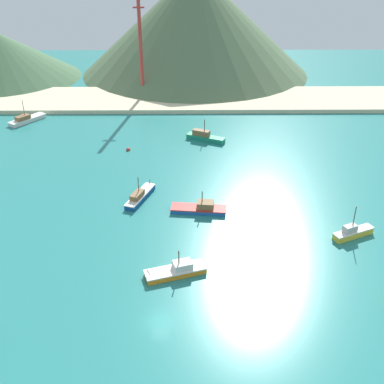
% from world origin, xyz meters
% --- Properties ---
extents(ground, '(260.00, 280.00, 0.50)m').
position_xyz_m(ground, '(0.00, 30.00, -0.25)').
color(ground, teal).
extents(fishing_boat_0, '(10.44, 6.57, 5.74)m').
position_xyz_m(fishing_boat_0, '(8.47, 65.65, 1.00)').
color(fishing_boat_0, '#198466').
rests_on(fishing_boat_0, ground).
extents(fishing_boat_1, '(10.42, 5.81, 4.52)m').
position_xyz_m(fishing_boat_1, '(2.22, 10.54, 0.76)').
color(fishing_boat_1, orange).
rests_on(fishing_boat_1, ground).
extents(fishing_boat_3, '(11.18, 4.28, 4.57)m').
position_xyz_m(fishing_boat_3, '(6.49, 29.85, 0.76)').
color(fishing_boat_3, '#1E5BA8').
rests_on(fishing_boat_3, ground).
extents(fishing_boat_4, '(5.79, 10.52, 5.35)m').
position_xyz_m(fishing_boat_4, '(-5.90, 34.68, 0.79)').
color(fishing_boat_4, '#14478C').
rests_on(fishing_boat_4, ground).
extents(fishing_boat_5, '(9.11, 10.74, 6.61)m').
position_xyz_m(fishing_boat_5, '(-42.45, 79.48, 0.80)').
color(fishing_boat_5, silver).
rests_on(fishing_boat_5, ground).
extents(fishing_boat_7, '(8.22, 5.05, 6.48)m').
position_xyz_m(fishing_boat_7, '(33.95, 20.91, 0.92)').
color(fishing_boat_7, gold).
rests_on(fishing_boat_7, ground).
extents(buoy_0, '(1.05, 1.05, 1.05)m').
position_xyz_m(buoy_0, '(-10.97, 59.36, 0.18)').
color(buoy_0, red).
rests_on(buoy_0, ground).
extents(beach_strip, '(247.00, 23.63, 1.20)m').
position_xyz_m(beach_strip, '(0.00, 97.60, 0.60)').
color(beach_strip, beige).
rests_on(beach_strip, ground).
extents(hill_central, '(85.42, 85.42, 37.34)m').
position_xyz_m(hill_central, '(6.91, 132.65, 18.67)').
color(hill_central, '#56704C').
rests_on(hill_central, ground).
extents(radio_tower, '(3.44, 2.75, 34.39)m').
position_xyz_m(radio_tower, '(-10.48, 100.13, 17.54)').
color(radio_tower, '#B7332D').
rests_on(radio_tower, ground).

